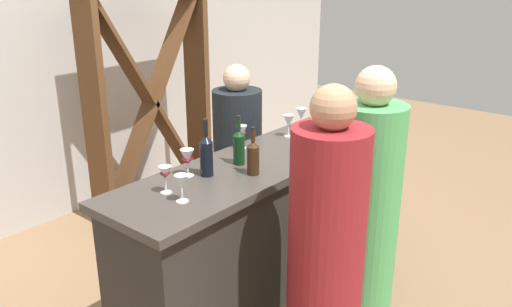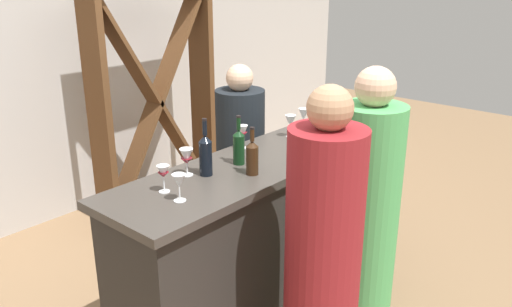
# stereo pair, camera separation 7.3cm
# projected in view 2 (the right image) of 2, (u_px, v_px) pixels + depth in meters

# --- Properties ---
(ground_plane) EXTENTS (12.00, 12.00, 0.00)m
(ground_plane) POSITION_uv_depth(u_px,v_px,m) (256.00, 298.00, 3.56)
(ground_plane) COLOR #846647
(back_wall) EXTENTS (8.00, 0.10, 2.80)m
(back_wall) POSITION_uv_depth(u_px,v_px,m) (61.00, 57.00, 4.45)
(back_wall) COLOR #BCB7B2
(back_wall) RESTS_ON ground
(bar_counter) EXTENTS (2.08, 0.62, 1.00)m
(bar_counter) POSITION_uv_depth(u_px,v_px,m) (256.00, 233.00, 3.39)
(bar_counter) COLOR #2A2723
(bar_counter) RESTS_ON ground
(wine_rack) EXTENTS (1.20, 0.28, 1.99)m
(wine_rack) POSITION_uv_depth(u_px,v_px,m) (155.00, 102.00, 4.63)
(wine_rack) COLOR brown
(wine_rack) RESTS_ON ground
(wine_bottle_leftmost_near_black) EXTENTS (0.08, 0.08, 0.34)m
(wine_bottle_leftmost_near_black) POSITION_uv_depth(u_px,v_px,m) (206.00, 154.00, 2.97)
(wine_bottle_leftmost_near_black) COLOR black
(wine_bottle_leftmost_near_black) RESTS_ON bar_counter
(wine_bottle_second_left_amber_brown) EXTENTS (0.07, 0.07, 0.28)m
(wine_bottle_second_left_amber_brown) POSITION_uv_depth(u_px,v_px,m) (252.00, 157.00, 2.99)
(wine_bottle_second_left_amber_brown) COLOR #331E0F
(wine_bottle_second_left_amber_brown) RESTS_ON bar_counter
(wine_bottle_center_dark_green) EXTENTS (0.07, 0.07, 0.30)m
(wine_bottle_center_dark_green) POSITION_uv_depth(u_px,v_px,m) (239.00, 146.00, 3.14)
(wine_bottle_center_dark_green) COLOR black
(wine_bottle_center_dark_green) RESTS_ON bar_counter
(wine_bottle_second_right_clear_pale) EXTENTS (0.07, 0.07, 0.32)m
(wine_bottle_second_right_clear_pale) POSITION_uv_depth(u_px,v_px,m) (325.00, 132.00, 3.39)
(wine_bottle_second_right_clear_pale) COLOR #B7C6B2
(wine_bottle_second_right_clear_pale) RESTS_ON bar_counter
(wine_bottle_rightmost_near_black) EXTENTS (0.08, 0.08, 0.34)m
(wine_bottle_rightmost_near_black) POSITION_uv_depth(u_px,v_px,m) (341.00, 122.00, 3.57)
(wine_bottle_rightmost_near_black) COLOR black
(wine_bottle_rightmost_near_black) RESTS_ON bar_counter
(wine_glass_near_left) EXTENTS (0.07, 0.07, 0.15)m
(wine_glass_near_left) POSITION_uv_depth(u_px,v_px,m) (179.00, 182.00, 2.64)
(wine_glass_near_left) COLOR white
(wine_glass_near_left) RESTS_ON bar_counter
(wine_glass_near_center) EXTENTS (0.07, 0.07, 0.15)m
(wine_glass_near_center) POSITION_uv_depth(u_px,v_px,m) (163.00, 173.00, 2.75)
(wine_glass_near_center) COLOR white
(wine_glass_near_center) RESTS_ON bar_counter
(wine_glass_near_right) EXTENTS (0.08, 0.08, 0.16)m
(wine_glass_near_right) POSITION_uv_depth(u_px,v_px,m) (290.00, 122.00, 3.65)
(wine_glass_near_right) COLOR white
(wine_glass_near_right) RESTS_ON bar_counter
(wine_glass_far_left) EXTENTS (0.08, 0.08, 0.16)m
(wine_glass_far_left) POSITION_uv_depth(u_px,v_px,m) (187.00, 158.00, 2.97)
(wine_glass_far_left) COLOR white
(wine_glass_far_left) RESTS_ON bar_counter
(wine_glass_far_center) EXTENTS (0.08, 0.08, 0.16)m
(wine_glass_far_center) POSITION_uv_depth(u_px,v_px,m) (304.00, 115.00, 3.83)
(wine_glass_far_center) COLOR white
(wine_glass_far_center) RESTS_ON bar_counter
(wine_glass_far_right) EXTENTS (0.07, 0.07, 0.16)m
(wine_glass_far_right) POSITION_uv_depth(u_px,v_px,m) (243.00, 133.00, 3.42)
(wine_glass_far_right) COLOR white
(wine_glass_far_right) RESTS_ON bar_counter
(person_left_guest) EXTENTS (0.40, 0.40, 1.62)m
(person_left_guest) POSITION_uv_depth(u_px,v_px,m) (323.00, 255.00, 2.66)
(person_left_guest) COLOR maroon
(person_left_guest) RESTS_ON ground
(person_center_guest) EXTENTS (0.46, 0.46, 1.63)m
(person_center_guest) POSITION_uv_depth(u_px,v_px,m) (366.00, 214.00, 3.09)
(person_center_guest) COLOR #4CA559
(person_center_guest) RESTS_ON ground
(person_right_guest) EXTENTS (0.48, 0.48, 1.43)m
(person_right_guest) POSITION_uv_depth(u_px,v_px,m) (241.00, 161.00, 4.22)
(person_right_guest) COLOR black
(person_right_guest) RESTS_ON ground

